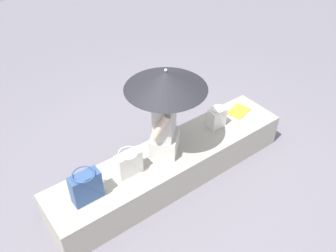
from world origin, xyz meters
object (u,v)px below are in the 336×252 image
Objects in this scene: handbag_black at (86,187)px; parasol at (166,80)px; person_seated at (164,122)px; tote_bag_canvas at (217,118)px; shoulder_bag_spare at (129,163)px; magazine at (239,111)px.

parasol is at bearing 7.71° from handbag_black.
person_seated is at bearing 6.51° from handbag_black.
person_seated is 0.79m from tote_bag_canvas.
parasol reaches higher than handbag_black.
handbag_black is (-1.04, -0.14, -0.70)m from parasol.
shoulder_bag_spare is (-1.24, -0.04, 0.02)m from tote_bag_canvas.
magazine is (1.66, 0.08, -0.14)m from shoulder_bag_spare.
person_seated is 2.68× the size of handbag_black.
shoulder_bag_spare is (-0.50, -0.07, -0.24)m from person_seated.
parasol is at bearing 164.51° from magazine.
person_seated reaches higher than tote_bag_canvas.
magazine is at bearing 0.60° from person_seated.
handbag_black is 1.28× the size of tote_bag_canvas.
shoulder_bag_spare is at bearing 5.30° from handbag_black.
tote_bag_canvas is at bearing -4.77° from parasol.
parasol is 0.91m from shoulder_bag_spare.
tote_bag_canvas is (0.74, -0.03, -0.26)m from person_seated.
person_seated is 0.56m from shoulder_bag_spare.
tote_bag_canvas is 0.94× the size of magazine.
person_seated is at bearing 7.71° from shoulder_bag_spare.
magazine is (0.42, 0.04, -0.12)m from tote_bag_canvas.
handbag_black reaches higher than magazine.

